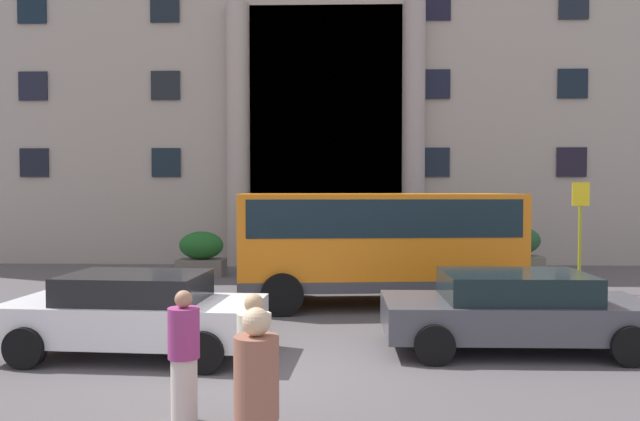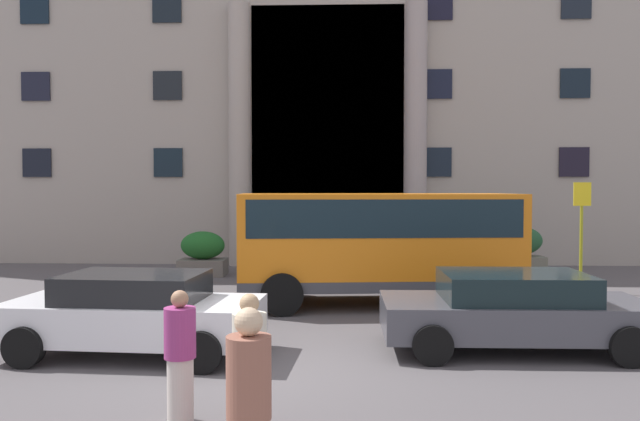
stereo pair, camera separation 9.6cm
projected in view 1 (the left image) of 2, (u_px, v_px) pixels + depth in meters
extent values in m
cube|color=#514C4E|center=(246.00, 376.00, 9.25)|extent=(80.00, 64.00, 0.12)
cube|color=#A1978B|center=(306.00, 58.00, 26.45)|extent=(35.11, 9.00, 16.24)
cube|color=black|center=(326.00, 136.00, 22.11)|extent=(5.30, 0.12, 9.01)
cylinder|color=#A5998F|center=(238.00, 135.00, 21.89)|extent=(0.76, 0.76, 9.01)
cylinder|color=#9F928F|center=(414.00, 135.00, 21.72)|extent=(0.76, 0.76, 9.01)
cube|color=black|center=(34.00, 163.00, 22.34)|extent=(1.01, 0.08, 1.01)
cube|color=black|center=(166.00, 163.00, 22.20)|extent=(1.01, 0.08, 1.01)
cube|color=black|center=(435.00, 162.00, 21.94)|extent=(1.01, 0.08, 1.01)
cube|color=black|center=(572.00, 162.00, 21.80)|extent=(1.01, 0.08, 1.01)
cube|color=black|center=(33.00, 86.00, 22.24)|extent=(1.01, 0.08, 1.01)
cube|color=black|center=(166.00, 85.00, 22.11)|extent=(1.01, 0.08, 1.01)
cube|color=black|center=(435.00, 84.00, 21.84)|extent=(1.01, 0.08, 1.01)
cube|color=black|center=(573.00, 84.00, 21.71)|extent=(1.01, 0.08, 1.01)
cube|color=black|center=(32.00, 9.00, 22.15)|extent=(1.01, 0.08, 1.01)
cube|color=black|center=(165.00, 8.00, 22.02)|extent=(1.01, 0.08, 1.01)
cube|color=black|center=(436.00, 6.00, 21.75)|extent=(1.01, 0.08, 1.01)
cube|color=black|center=(574.00, 4.00, 21.61)|extent=(1.01, 0.08, 1.01)
cube|color=orange|center=(377.00, 239.00, 14.63)|extent=(6.48, 3.08, 2.10)
cube|color=black|center=(377.00, 216.00, 14.61)|extent=(6.11, 3.07, 0.82)
cube|color=black|center=(507.00, 223.00, 14.82)|extent=(0.26, 2.09, 1.02)
cube|color=#424147|center=(377.00, 279.00, 14.66)|extent=(6.48, 3.12, 0.24)
cylinder|color=black|center=(455.00, 276.00, 16.05)|extent=(0.92, 0.36, 0.90)
cylinder|color=black|center=(488.00, 292.00, 13.57)|extent=(0.92, 0.36, 0.90)
cylinder|color=black|center=(281.00, 278.00, 15.76)|extent=(0.92, 0.36, 0.90)
cylinder|color=black|center=(282.00, 295.00, 13.27)|extent=(0.92, 0.36, 0.90)
cylinder|color=#9B9D1C|center=(580.00, 238.00, 16.29)|extent=(0.08, 0.08, 2.78)
cube|color=yellow|center=(581.00, 194.00, 16.22)|extent=(0.44, 0.03, 0.60)
cube|color=#68635B|center=(201.00, 267.00, 19.46)|extent=(1.41, 0.97, 0.50)
ellipsoid|color=#1D5A21|center=(201.00, 245.00, 19.44)|extent=(1.35, 0.88, 0.86)
cube|color=#6F6257|center=(402.00, 264.00, 19.99)|extent=(1.53, 0.80, 0.56)
ellipsoid|color=#15511F|center=(402.00, 244.00, 19.97)|extent=(1.47, 0.72, 0.71)
cube|color=slate|center=(512.00, 266.00, 19.31)|extent=(1.77, 0.83, 0.61)
ellipsoid|color=#224D2D|center=(512.00, 241.00, 19.28)|extent=(1.70, 0.75, 0.94)
cube|color=silver|center=(136.00, 320.00, 10.13)|extent=(4.09, 2.01, 0.61)
cube|color=black|center=(135.00, 287.00, 10.11)|extent=(2.25, 1.68, 0.43)
cylinder|color=black|center=(232.00, 326.00, 10.88)|extent=(0.63, 0.24, 0.62)
cylinder|color=black|center=(203.00, 352.00, 9.14)|extent=(0.63, 0.24, 0.62)
cylinder|color=black|center=(80.00, 323.00, 11.14)|extent=(0.63, 0.24, 0.62)
cylinder|color=black|center=(25.00, 348.00, 9.40)|extent=(0.63, 0.24, 0.62)
cube|color=#47484F|center=(515.00, 317.00, 10.47)|extent=(4.31, 1.89, 0.57)
cube|color=black|center=(515.00, 286.00, 10.45)|extent=(2.33, 1.66, 0.45)
cylinder|color=black|center=(582.00, 320.00, 11.38)|extent=(0.62, 0.20, 0.62)
cylinder|color=black|center=(631.00, 346.00, 9.50)|extent=(0.62, 0.20, 0.62)
cylinder|color=black|center=(418.00, 319.00, 11.46)|extent=(0.62, 0.20, 0.62)
cylinder|color=black|center=(434.00, 345.00, 9.58)|extent=(0.62, 0.20, 0.62)
cylinder|color=black|center=(496.00, 310.00, 12.37)|extent=(0.61, 0.22, 0.60)
cylinder|color=black|center=(432.00, 312.00, 12.13)|extent=(0.61, 0.24, 0.60)
cube|color=black|center=(464.00, 297.00, 12.24)|extent=(0.87, 0.41, 0.32)
cube|color=black|center=(456.00, 288.00, 12.20)|extent=(0.55, 0.31, 0.12)
cylinder|color=#A5A5A8|center=(491.00, 281.00, 12.33)|extent=(0.15, 0.54, 0.03)
cylinder|color=black|center=(209.00, 308.00, 12.60)|extent=(0.60, 0.14, 0.60)
cylinder|color=black|center=(139.00, 307.00, 12.73)|extent=(0.61, 0.16, 0.60)
cube|color=#146267|center=(174.00, 293.00, 12.65)|extent=(0.94, 0.30, 0.32)
cube|color=black|center=(165.00, 284.00, 12.66)|extent=(0.53, 0.23, 0.12)
cylinder|color=#A5A5A8|center=(203.00, 279.00, 12.59)|extent=(0.06, 0.55, 0.03)
cylinder|color=#955C49|center=(256.00, 377.00, 5.01)|extent=(0.36, 0.36, 0.66)
sphere|color=#D7B58E|center=(256.00, 322.00, 4.99)|extent=(0.23, 0.23, 0.23)
cylinder|color=#AF1A1D|center=(254.00, 407.00, 6.63)|extent=(0.30, 0.30, 0.77)
cylinder|color=beige|center=(254.00, 342.00, 6.60)|extent=(0.36, 0.36, 0.60)
sphere|color=tan|center=(254.00, 304.00, 6.59)|extent=(0.21, 0.21, 0.21)
cylinder|color=beige|center=(184.00, 390.00, 7.22)|extent=(0.30, 0.30, 0.74)
cylinder|color=#983473|center=(184.00, 333.00, 7.20)|extent=(0.36, 0.36, 0.57)
sphere|color=#A47657|center=(183.00, 299.00, 7.18)|extent=(0.20, 0.20, 0.20)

